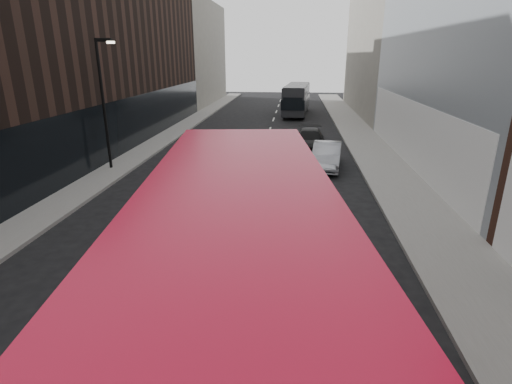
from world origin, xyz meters
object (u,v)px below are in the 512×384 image
(street_lamp, at_px, (104,96))
(grey_bus, at_px, (297,99))
(car_a, at_px, (293,155))
(car_b, at_px, (327,156))
(car_c, at_px, (309,140))

(street_lamp, relative_size, grey_bus, 0.69)
(car_a, bearing_deg, car_b, -15.77)
(car_c, bearing_deg, street_lamp, -149.30)
(car_c, bearing_deg, grey_bus, 95.16)
(grey_bus, relative_size, car_c, 2.07)
(street_lamp, height_order, car_a, street_lamp)
(street_lamp, xyz_separation_m, car_b, (12.33, 1.62, -3.44))
(grey_bus, bearing_deg, car_a, -85.85)
(car_a, distance_m, car_b, 1.97)
(grey_bus, bearing_deg, car_b, -80.87)
(car_b, bearing_deg, street_lamp, -165.34)
(street_lamp, height_order, car_c, street_lamp)
(street_lamp, bearing_deg, grey_bus, 66.09)
(car_b, bearing_deg, grey_bus, 101.77)
(car_a, height_order, car_b, car_b)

